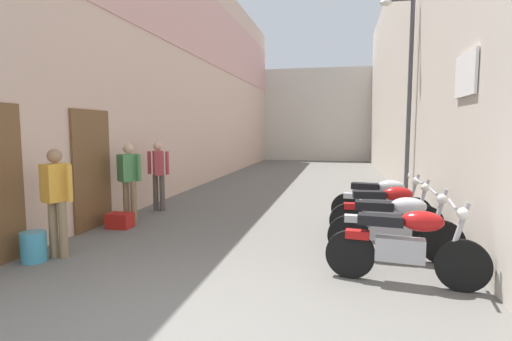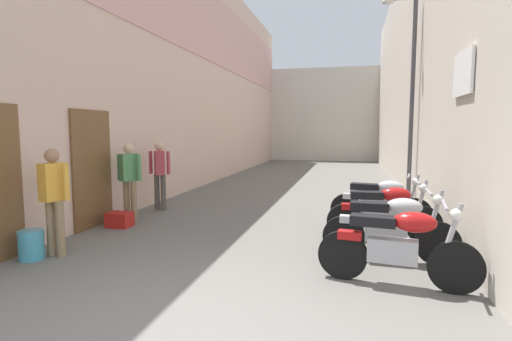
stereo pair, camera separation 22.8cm
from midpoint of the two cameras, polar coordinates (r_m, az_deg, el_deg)
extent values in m
plane|color=#66635E|center=(11.61, 5.96, -3.22)|extent=(36.64, 36.64, 0.00)
cube|color=beige|center=(14.33, -6.38, 13.36)|extent=(0.40, 20.64, 7.41)
cube|color=brown|center=(7.95, -21.84, 0.18)|extent=(0.06, 1.10, 2.20)
cube|color=#DBA39E|center=(14.56, -5.64, 19.77)|extent=(0.04, 20.64, 2.37)
cube|color=beige|center=(13.60, 21.67, 13.02)|extent=(0.40, 20.64, 7.23)
cube|color=white|center=(6.30, 28.69, 12.17)|extent=(0.04, 0.90, 0.60)
cube|color=beige|center=(24.74, 10.16, 7.87)|extent=(9.23, 2.00, 5.44)
cylinder|color=black|center=(5.11, 28.05, -12.29)|extent=(0.61, 0.16, 0.60)
cylinder|color=black|center=(5.10, 13.69, -11.77)|extent=(0.61, 0.16, 0.60)
cube|color=#9E9EA3|center=(5.03, 20.34, -10.80)|extent=(0.58, 0.27, 0.28)
ellipsoid|color=#AD1414|center=(4.95, 23.17, -6.88)|extent=(0.51, 0.32, 0.24)
cube|color=black|center=(4.96, 17.80, -6.91)|extent=(0.54, 0.29, 0.12)
cylinder|color=#9E9EA3|center=(5.01, 27.45, -8.46)|extent=(0.25, 0.09, 0.77)
cylinder|color=#9E9EA3|center=(4.93, 26.83, -4.49)|extent=(0.11, 0.58, 0.04)
sphere|color=silver|center=(4.96, 28.16, -5.67)|extent=(0.14, 0.14, 0.14)
cube|color=#AD1414|center=(5.02, 14.68, -8.99)|extent=(0.30, 0.18, 0.10)
cylinder|color=black|center=(6.01, 25.78, -9.48)|extent=(0.60, 0.11, 0.60)
cylinder|color=black|center=(5.94, 13.63, -9.23)|extent=(0.60, 0.11, 0.60)
cube|color=#9E9EA3|center=(5.91, 19.29, -8.27)|extent=(0.57, 0.23, 0.28)
ellipsoid|color=#B7B7BC|center=(5.85, 21.67, -4.90)|extent=(0.49, 0.29, 0.24)
cube|color=black|center=(5.83, 17.14, -4.98)|extent=(0.53, 0.25, 0.12)
cylinder|color=#9E9EA3|center=(5.92, 25.26, -6.20)|extent=(0.25, 0.07, 0.77)
cylinder|color=#9E9EA3|center=(5.85, 24.73, -2.84)|extent=(0.07, 0.58, 0.04)
sphere|color=silver|center=(5.89, 25.85, -3.83)|extent=(0.14, 0.14, 0.14)
cube|color=#B7B7BC|center=(5.88, 14.48, -6.81)|extent=(0.29, 0.16, 0.10)
cylinder|color=black|center=(7.07, 23.88, -7.15)|extent=(0.60, 0.12, 0.60)
cylinder|color=black|center=(6.86, 13.64, -7.18)|extent=(0.60, 0.12, 0.60)
cube|color=#9E9EA3|center=(6.90, 18.45, -6.23)|extent=(0.57, 0.24, 0.28)
ellipsoid|color=#AD1414|center=(6.88, 20.45, -3.29)|extent=(0.50, 0.29, 0.24)
cube|color=black|center=(6.81, 16.63, -3.42)|extent=(0.53, 0.25, 0.12)
cylinder|color=#9E9EA3|center=(6.98, 23.44, -4.36)|extent=(0.25, 0.08, 0.77)
cylinder|color=#9E9EA3|center=(6.91, 23.00, -1.50)|extent=(0.08, 0.58, 0.04)
sphere|color=silver|center=(6.95, 23.93, -2.33)|extent=(0.14, 0.14, 0.14)
cube|color=#AD1414|center=(6.82, 14.36, -5.06)|extent=(0.29, 0.16, 0.10)
cylinder|color=black|center=(7.81, 22.80, -5.89)|extent=(0.60, 0.18, 0.60)
cylinder|color=black|center=(7.92, 13.69, -5.44)|extent=(0.60, 0.18, 0.60)
cube|color=#9E9EA3|center=(7.82, 17.88, -4.80)|extent=(0.59, 0.29, 0.28)
ellipsoid|color=#B7B7BC|center=(7.75, 19.65, -2.26)|extent=(0.52, 0.34, 0.24)
cube|color=black|center=(7.80, 16.27, -2.26)|extent=(0.55, 0.31, 0.12)
cylinder|color=#9E9EA3|center=(7.75, 22.39, -3.33)|extent=(0.25, 0.10, 0.77)
cylinder|color=#9E9EA3|center=(7.71, 21.97, -0.74)|extent=(0.14, 0.58, 0.04)
sphere|color=silver|center=(7.72, 22.83, -1.52)|extent=(0.14, 0.14, 0.14)
cube|color=#B7B7BC|center=(7.86, 14.31, -3.61)|extent=(0.30, 0.19, 0.10)
cylinder|color=#8C7251|center=(6.48, -26.60, -7.43)|extent=(0.12, 0.12, 0.82)
cylinder|color=#8C7251|center=(6.38, -25.49, -7.59)|extent=(0.12, 0.12, 0.82)
cube|color=gold|center=(6.31, -26.33, -1.49)|extent=(0.29, 0.38, 0.54)
sphere|color=#997051|center=(6.28, -26.49, 1.96)|extent=(0.20, 0.20, 0.20)
cylinder|color=gold|center=(6.45, -27.83, -1.41)|extent=(0.08, 0.08, 0.52)
cylinder|color=gold|center=(6.17, -24.76, -1.57)|extent=(0.08, 0.08, 0.52)
cylinder|color=#8C7251|center=(8.32, -17.44, -4.22)|extent=(0.12, 0.12, 0.82)
cylinder|color=#8C7251|center=(8.24, -16.48, -4.29)|extent=(0.12, 0.12, 0.82)
cube|color=#4C8C51|center=(8.19, -17.10, 0.43)|extent=(0.35, 0.39, 0.54)
sphere|color=#DBB28E|center=(8.17, -17.18, 3.08)|extent=(0.20, 0.20, 0.20)
cylinder|color=#4C8C51|center=(8.31, -18.41, 0.46)|extent=(0.08, 0.08, 0.52)
cylinder|color=#4C8C51|center=(8.08, -15.76, 0.40)|extent=(0.08, 0.08, 0.52)
cylinder|color=#564C47|center=(9.31, -13.43, -3.06)|extent=(0.12, 0.12, 0.82)
cylinder|color=#564C47|center=(9.24, -12.54, -3.10)|extent=(0.12, 0.12, 0.82)
cube|color=#B23D47|center=(9.20, -13.09, 1.11)|extent=(0.36, 0.39, 0.54)
sphere|color=#DBB28E|center=(9.17, -13.14, 3.47)|extent=(0.20, 0.20, 0.20)
cylinder|color=#B23D47|center=(9.30, -14.30, 1.13)|extent=(0.08, 0.08, 0.52)
cylinder|color=#B23D47|center=(9.10, -11.85, 1.09)|extent=(0.08, 0.08, 0.52)
cylinder|color=#4299B7|center=(6.46, -28.82, -9.40)|extent=(0.34, 0.34, 0.42)
cube|color=red|center=(7.92, -18.34, -6.76)|extent=(0.44, 0.32, 0.28)
cylinder|color=#47474C|center=(10.02, 22.20, 8.91)|extent=(0.10, 0.10, 4.87)
ellipsoid|color=silver|center=(10.35, 19.20, 22.05)|extent=(0.28, 0.18, 0.14)
camera|label=1|loc=(0.11, -89.22, 0.08)|focal=27.69mm
camera|label=2|loc=(0.11, 90.78, -0.08)|focal=27.69mm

